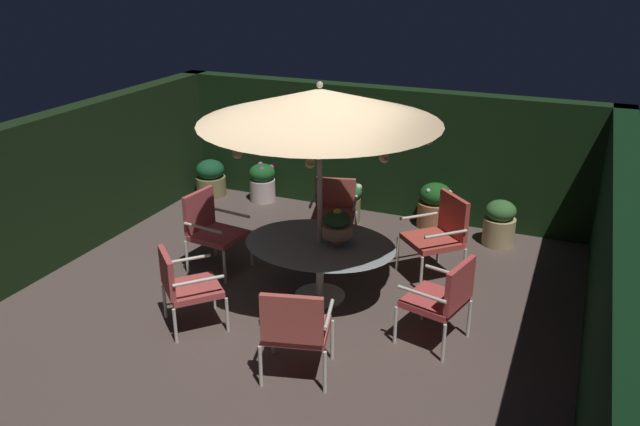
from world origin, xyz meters
TOP-DOWN VIEW (x-y plane):
  - ground_plane at (0.00, 0.00)m, footprint 6.90×6.91m
  - hedge_backdrop_rear at (0.00, 3.31)m, footprint 6.90×0.30m
  - hedge_backdrop_left at (-3.30, 0.00)m, footprint 0.30×6.91m
  - hedge_backdrop_right at (3.30, 0.00)m, footprint 0.30×6.91m
  - patio_dining_table at (0.25, 0.33)m, footprint 1.78×1.41m
  - patio_umbrella at (0.25, 0.33)m, footprint 2.63×2.63m
  - centerpiece_planter at (0.45, 0.37)m, footprint 0.35×0.35m
  - patio_chair_north at (1.39, 1.44)m, footprint 0.89×0.89m
  - patio_chair_northeast at (-0.18, 1.85)m, footprint 0.74×0.70m
  - patio_chair_east at (-1.33, 0.52)m, footprint 0.70×0.67m
  - patio_chair_southeast at (-0.83, -0.83)m, footprint 0.81×0.82m
  - patio_chair_south at (0.65, -1.20)m, footprint 0.76×0.71m
  - patio_chair_southwest at (1.79, -0.06)m, footprint 0.72×0.73m
  - potted_plant_front_corner at (1.96, 2.69)m, footprint 0.44×0.44m
  - potted_plant_back_center at (-1.88, 2.92)m, footprint 0.42×0.42m
  - potted_plant_right_near at (0.98, 2.96)m, footprint 0.50×0.50m
  - potted_plant_back_right at (-2.80, 2.81)m, footprint 0.50×0.50m
  - potted_plant_left_far at (-0.28, 2.64)m, footprint 0.43×0.43m

SIDE VIEW (x-z plane):
  - ground_plane at x=0.00m, z-range -0.02..0.00m
  - potted_plant_back_right at x=-2.80m, z-range -0.01..0.60m
  - potted_plant_front_corner at x=1.96m, z-range 0.00..0.64m
  - potted_plant_back_center at x=-1.88m, z-range 0.01..0.64m
  - potted_plant_right_near at x=0.98m, z-range -0.01..0.66m
  - potted_plant_left_far at x=-0.28m, z-range 0.03..0.66m
  - patio_chair_southeast at x=-0.83m, z-range 0.07..0.98m
  - patio_chair_northeast at x=-0.18m, z-range 0.08..0.98m
  - patio_chair_southwest at x=1.79m, z-range 0.08..1.04m
  - patio_chair_east at x=-1.33m, z-range 0.07..1.08m
  - patio_chair_south at x=0.65m, z-range 0.08..1.07m
  - patio_dining_table at x=0.25m, z-range 0.24..0.95m
  - patio_chair_north at x=1.39m, z-range 0.08..1.12m
  - centerpiece_planter at x=0.45m, z-range 0.73..1.16m
  - hedge_backdrop_rear at x=0.00m, z-range 0.00..1.95m
  - hedge_backdrop_left at x=-3.30m, z-range 0.00..1.95m
  - hedge_backdrop_right at x=3.30m, z-range 0.00..1.95m
  - patio_umbrella at x=0.25m, z-range 1.02..3.57m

